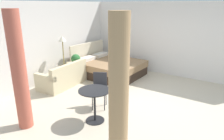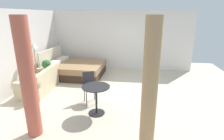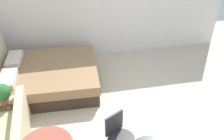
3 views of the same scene
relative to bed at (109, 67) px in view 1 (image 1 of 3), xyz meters
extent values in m
cube|color=beige|center=(-1.37, -1.81, -0.30)|extent=(8.40, 9.31, 0.02)
cube|color=silver|center=(-1.37, 1.35, 1.02)|extent=(8.40, 0.12, 2.62)
cube|color=silver|center=(1.33, -1.81, 1.02)|extent=(0.12, 6.31, 2.62)
cube|color=#38281E|center=(0.00, -0.08, -0.14)|extent=(1.87, 2.18, 0.31)
cube|color=#93704C|center=(0.00, -0.08, 0.13)|extent=(1.91, 2.22, 0.23)
cube|color=beige|center=(0.03, 1.02, 0.26)|extent=(1.86, 0.12, 1.11)
cube|color=silver|center=(-0.37, 0.72, 0.30)|extent=(0.66, 0.34, 0.12)
cube|color=silver|center=(0.42, 0.69, 0.30)|extent=(0.66, 0.34, 0.12)
cube|color=beige|center=(-1.70, 0.65, -0.09)|extent=(1.61, 0.88, 0.41)
cube|color=beige|center=(-1.68, 0.33, 0.30)|extent=(1.57, 0.24, 0.36)
cube|color=beige|center=(-0.99, 0.70, 0.20)|extent=(0.19, 0.79, 0.15)
cube|color=beige|center=(-2.41, 0.61, 0.20)|extent=(0.19, 0.79, 0.15)
cube|color=brown|center=(-0.90, 0.74, -0.05)|extent=(0.54, 0.42, 0.48)
cylinder|color=#935B3D|center=(-1.00, 0.69, 0.25)|extent=(0.18, 0.18, 0.13)
sphere|color=#2D6B33|center=(-1.00, 0.69, 0.44)|extent=(0.32, 0.32, 0.32)
cylinder|color=slate|center=(-0.78, 0.71, 0.27)|extent=(0.08, 0.08, 0.17)
cylinder|color=#99844C|center=(-1.39, 0.86, -0.28)|extent=(0.26, 0.26, 0.02)
cylinder|color=#99844C|center=(-1.39, 0.86, 0.41)|extent=(0.04, 0.04, 1.36)
cone|color=beige|center=(-1.39, 0.86, 1.17)|extent=(0.25, 0.25, 0.17)
cylinder|color=black|center=(-2.83, -1.56, -0.28)|extent=(0.42, 0.42, 0.02)
cylinder|color=black|center=(-2.83, -1.56, 0.08)|extent=(0.05, 0.05, 0.73)
cylinder|color=black|center=(-2.83, -1.56, 0.45)|extent=(0.70, 0.70, 0.02)
cylinder|color=#2D2D33|center=(-2.47, -1.20, -0.05)|extent=(0.02, 0.02, 0.48)
cylinder|color=#2D2D33|center=(-2.32, -1.46, -0.05)|extent=(0.02, 0.02, 0.48)
cylinder|color=#2D2D33|center=(-2.20, -1.05, -0.05)|extent=(0.02, 0.02, 0.48)
cylinder|color=#2D2D33|center=(-2.06, -1.32, -0.05)|extent=(0.02, 0.02, 0.48)
cylinder|color=#2D2D33|center=(-2.26, -1.26, 0.19)|extent=(0.58, 0.58, 0.02)
cube|color=#2D2D33|center=(-2.10, -1.17, 0.40)|extent=(0.19, 0.32, 0.39)
cylinder|color=tan|center=(-3.82, -2.79, 0.94)|extent=(0.29, 0.29, 2.46)
cylinder|color=#C15B47|center=(-3.82, -0.44, 0.94)|extent=(0.30, 0.30, 2.46)
camera|label=1|loc=(-6.10, -4.19, 2.24)|focal=33.44mm
camera|label=2|loc=(-6.83, -2.53, 2.17)|focal=28.62mm
camera|label=3|loc=(-4.70, -0.63, 3.22)|focal=38.32mm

